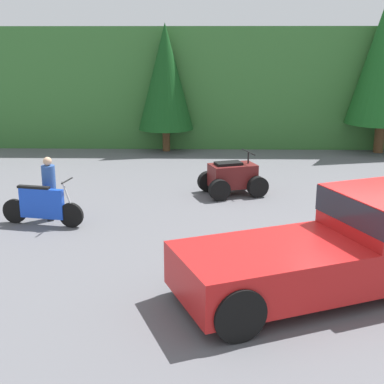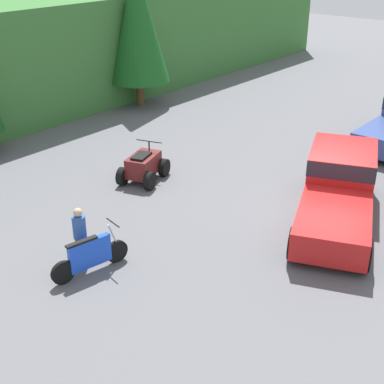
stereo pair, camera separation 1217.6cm
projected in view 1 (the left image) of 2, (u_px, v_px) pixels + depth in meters
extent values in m
plane|color=#5B5B60|center=(363.00, 277.00, 10.54)|extent=(80.00, 80.00, 0.00)
cube|color=#387033|center=(271.00, 84.00, 25.26)|extent=(44.00, 6.00, 5.11)
cylinder|color=brown|center=(166.00, 140.00, 22.67)|extent=(0.31, 0.31, 0.94)
cone|color=#144719|center=(165.00, 77.00, 21.96)|extent=(2.31, 2.31, 4.30)
cylinder|color=brown|center=(379.00, 138.00, 22.33)|extent=(0.41, 0.41, 1.22)
cube|color=red|center=(268.00, 270.00, 9.31)|extent=(3.69, 3.03, 0.79)
cylinder|color=black|center=(195.00, 269.00, 9.83)|extent=(0.92, 0.59, 0.88)
cylinder|color=black|center=(238.00, 314.00, 8.21)|extent=(0.92, 0.59, 0.88)
cylinder|color=black|center=(71.00, 215.00, 13.30)|extent=(0.64, 0.22, 0.63)
cylinder|color=black|center=(15.00, 211.00, 13.61)|extent=(0.64, 0.22, 0.63)
cube|color=blue|center=(42.00, 203.00, 13.39)|extent=(1.16, 0.38, 0.76)
cylinder|color=#B7B7BC|center=(68.00, 198.00, 13.19)|extent=(0.32, 0.11, 0.86)
cylinder|color=black|center=(67.00, 181.00, 13.07)|extent=(0.15, 0.60, 0.04)
cube|color=black|center=(34.00, 187.00, 13.32)|extent=(0.86, 0.30, 0.06)
cylinder|color=black|center=(244.00, 179.00, 16.85)|extent=(0.67, 0.41, 0.63)
cylinder|color=black|center=(258.00, 187.00, 15.90)|extent=(0.67, 0.41, 0.63)
cylinder|color=black|center=(208.00, 182.00, 16.50)|extent=(0.67, 0.41, 0.63)
cylinder|color=black|center=(219.00, 190.00, 15.55)|extent=(0.67, 0.41, 0.63)
cube|color=#5B1919|center=(233.00, 176.00, 16.13)|extent=(1.54, 1.19, 0.69)
cylinder|color=black|center=(248.00, 158.00, 16.13)|extent=(0.06, 0.06, 0.35)
cylinder|color=black|center=(248.00, 152.00, 16.09)|extent=(0.35, 0.93, 0.04)
cube|color=black|center=(228.00, 163.00, 15.98)|extent=(0.89, 0.68, 0.08)
cylinder|color=black|center=(51.00, 203.00, 13.94)|extent=(0.18, 0.18, 0.82)
cylinder|color=black|center=(50.00, 205.00, 13.76)|extent=(0.18, 0.18, 0.82)
cylinder|color=#2D5199|center=(49.00, 177.00, 13.66)|extent=(0.35, 0.35, 0.62)
sphere|color=tan|center=(47.00, 161.00, 13.55)|extent=(0.23, 0.23, 0.22)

